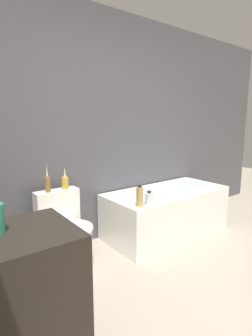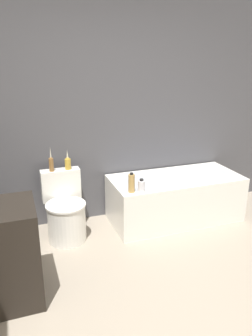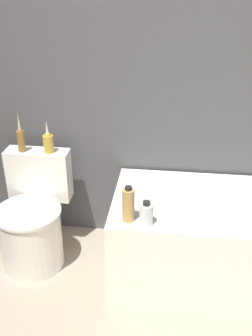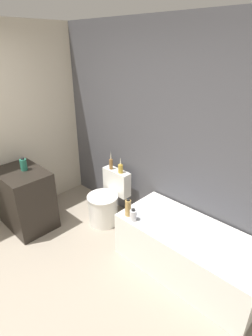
# 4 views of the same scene
# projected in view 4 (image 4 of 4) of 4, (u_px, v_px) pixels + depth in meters

# --- Properties ---
(ground_plane) EXTENTS (12.00, 12.00, 0.00)m
(ground_plane) POSITION_uv_depth(u_px,v_px,m) (10.00, 327.00, 2.36)
(ground_plane) COLOR gray
(wall_back_tiled) EXTENTS (6.40, 0.06, 2.60)m
(wall_back_tiled) POSITION_uv_depth(u_px,v_px,m) (160.00, 136.00, 3.16)
(wall_back_tiled) COLOR #4C4C51
(wall_back_tiled) RESTS_ON ground_plane
(bathtub) EXTENTS (1.56, 0.72, 0.55)m
(bathtub) POSITION_uv_depth(u_px,v_px,m) (188.00, 251.00, 2.85)
(bathtub) COLOR white
(bathtub) RESTS_ON ground
(toilet) EXTENTS (0.43, 0.56, 0.72)m
(toilet) POSITION_uv_depth(u_px,v_px,m) (106.00, 203.00, 3.68)
(toilet) COLOR white
(toilet) RESTS_ON ground
(vanity_counter) EXTENTS (0.74, 0.53, 0.82)m
(vanity_counter) POSITION_uv_depth(u_px,v_px,m) (26.00, 199.00, 3.55)
(vanity_counter) COLOR black
(vanity_counter) RESTS_ON ground
(soap_bottle_glass) EXTENTS (0.08, 0.08, 0.17)m
(soap_bottle_glass) POSITION_uv_depth(u_px,v_px,m) (24.00, 164.00, 3.37)
(soap_bottle_glass) COLOR #267259
(soap_bottle_glass) RESTS_ON vanity_counter
(vase_gold) EXTENTS (0.05, 0.05, 0.27)m
(vase_gold) POSITION_uv_depth(u_px,v_px,m) (111.00, 163.00, 3.64)
(vase_gold) COLOR olive
(vase_gold) RESTS_ON toilet
(vase_silver) EXTENTS (0.07, 0.07, 0.22)m
(vase_silver) POSITION_uv_depth(u_px,v_px,m) (121.00, 168.00, 3.53)
(vase_silver) COLOR gold
(vase_silver) RESTS_ON toilet
(shampoo_bottle_tall) EXTENTS (0.07, 0.07, 0.22)m
(shampoo_bottle_tall) POSITION_uv_depth(u_px,v_px,m) (128.00, 208.00, 2.94)
(shampoo_bottle_tall) COLOR tan
(shampoo_bottle_tall) RESTS_ON bathtub
(shampoo_bottle_short) EXTENTS (0.07, 0.07, 0.14)m
(shampoo_bottle_short) POSITION_uv_depth(u_px,v_px,m) (133.00, 215.00, 2.87)
(shampoo_bottle_short) COLOR silver
(shampoo_bottle_short) RESTS_ON bathtub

